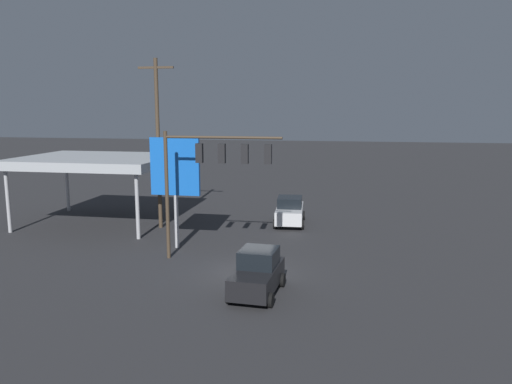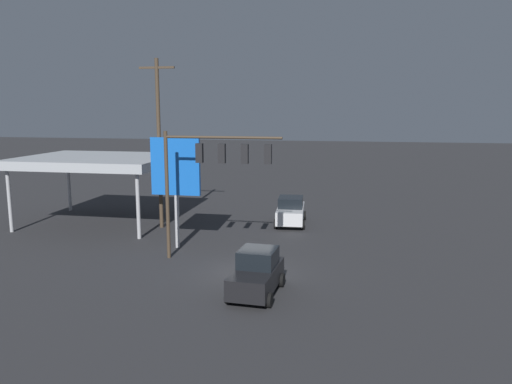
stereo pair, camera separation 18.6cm
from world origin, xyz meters
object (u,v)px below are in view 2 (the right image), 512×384
(traffic_signal_assembly, at_px, (212,164))
(sedan_waiting, at_px, (291,211))
(hatchback_crossing, at_px, (257,273))
(price_sign, at_px, (176,170))
(utility_pole, at_px, (159,141))

(traffic_signal_assembly, bearing_deg, sedan_waiting, -108.47)
(hatchback_crossing, bearing_deg, price_sign, -133.43)
(traffic_signal_assembly, xyz_separation_m, price_sign, (2.73, -2.01, -0.61))
(sedan_waiting, bearing_deg, price_sign, -43.11)
(traffic_signal_assembly, distance_m, hatchback_crossing, 6.88)
(sedan_waiting, bearing_deg, traffic_signal_assembly, -22.42)
(traffic_signal_assembly, height_order, hatchback_crossing, traffic_signal_assembly)
(sedan_waiting, relative_size, hatchback_crossing, 1.16)
(utility_pole, relative_size, price_sign, 1.75)
(traffic_signal_assembly, bearing_deg, hatchback_crossing, 126.16)
(traffic_signal_assembly, bearing_deg, utility_pole, -49.87)
(traffic_signal_assembly, relative_size, price_sign, 1.07)
(sedan_waiting, xyz_separation_m, hatchback_crossing, (-0.17, 13.47, -0.00))
(utility_pole, distance_m, sedan_waiting, 10.18)
(sedan_waiting, distance_m, hatchback_crossing, 13.48)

